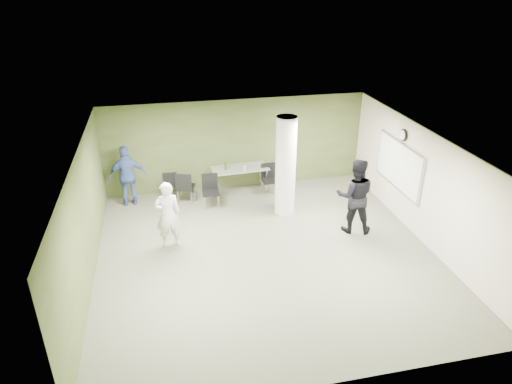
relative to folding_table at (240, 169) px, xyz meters
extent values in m
plane|color=#565543|center=(0.00, -3.55, -0.76)|extent=(8.00, 8.00, 0.00)
plane|color=white|center=(0.00, -3.55, 2.04)|extent=(8.00, 8.00, 0.00)
cube|color=#434E25|center=(0.00, 0.45, 0.64)|extent=(8.00, 2.80, 0.02)
cube|color=#434E25|center=(-4.00, -3.55, 0.64)|extent=(0.02, 8.00, 2.80)
cube|color=beige|center=(4.00, -3.55, 0.64)|extent=(0.02, 8.00, 2.80)
cylinder|color=silver|center=(1.00, -1.55, 0.64)|extent=(0.56, 0.56, 2.80)
cube|color=silver|center=(3.93, -2.35, 0.74)|extent=(0.04, 2.30, 1.30)
cube|color=white|center=(3.91, -2.35, 0.74)|extent=(0.02, 2.20, 1.20)
cylinder|color=black|center=(3.93, -2.35, 1.59)|extent=(0.05, 0.32, 0.32)
cylinder|color=white|center=(3.90, -2.35, 1.59)|extent=(0.02, 0.26, 0.26)
cube|color=gray|center=(0.01, 0.00, 0.03)|extent=(1.75, 0.86, 0.04)
cylinder|color=silver|center=(-0.74, -0.35, -0.38)|extent=(0.04, 0.04, 0.77)
cylinder|color=silver|center=(0.79, -0.24, -0.38)|extent=(0.04, 0.04, 0.77)
cylinder|color=silver|center=(-0.78, 0.25, -0.38)|extent=(0.04, 0.04, 0.77)
cylinder|color=silver|center=(0.75, 0.36, -0.38)|extent=(0.04, 0.04, 0.77)
cylinder|color=#1B521B|center=(-0.44, -0.06, 0.17)|extent=(0.07, 0.07, 0.25)
cylinder|color=#B2B2B7|center=(0.11, -0.25, 0.14)|extent=(0.06, 0.06, 0.18)
cylinder|color=#4C4C4C|center=(-1.48, -0.27, -0.62)|extent=(0.24, 0.24, 0.28)
cube|color=black|center=(-2.10, 0.10, -0.33)|extent=(0.45, 0.45, 0.05)
cube|color=black|center=(-2.11, -0.09, -0.10)|extent=(0.42, 0.05, 0.43)
cylinder|color=silver|center=(-1.92, 0.28, -0.56)|extent=(0.02, 0.02, 0.41)
cylinder|color=silver|center=(-2.27, 0.29, -0.56)|extent=(0.02, 0.02, 0.41)
cylinder|color=silver|center=(-1.93, -0.08, -0.56)|extent=(0.02, 0.02, 0.41)
cylinder|color=silver|center=(-2.29, -0.07, -0.56)|extent=(0.02, 0.02, 0.41)
cube|color=black|center=(-1.68, -0.32, -0.28)|extent=(0.61, 0.61, 0.05)
cube|color=black|center=(-1.74, -0.54, -0.02)|extent=(0.46, 0.17, 0.48)
cylinder|color=silver|center=(-1.42, -0.19, -0.53)|extent=(0.02, 0.02, 0.46)
cylinder|color=silver|center=(-1.81, -0.07, -0.53)|extent=(0.02, 0.02, 0.46)
cylinder|color=silver|center=(-1.54, -0.57, -0.53)|extent=(0.02, 0.02, 0.46)
cylinder|color=silver|center=(-1.93, -0.46, -0.53)|extent=(0.02, 0.02, 0.46)
cube|color=black|center=(-1.00, -0.83, -0.29)|extent=(0.50, 0.50, 0.05)
cube|color=black|center=(-0.99, -0.61, -0.03)|extent=(0.46, 0.06, 0.47)
cylinder|color=silver|center=(-1.20, -1.02, -0.54)|extent=(0.02, 0.02, 0.45)
cylinder|color=silver|center=(-0.81, -1.04, -0.54)|extent=(0.02, 0.02, 0.45)
cylinder|color=silver|center=(-1.19, -0.62, -0.54)|extent=(0.02, 0.02, 0.45)
cylinder|color=silver|center=(-0.79, -0.64, -0.54)|extent=(0.02, 0.02, 0.45)
cube|color=black|center=(0.87, -0.36, -0.30)|extent=(0.49, 0.49, 0.05)
cube|color=black|center=(0.86, -0.14, -0.05)|extent=(0.45, 0.06, 0.46)
cylinder|color=silver|center=(0.69, -0.56, -0.54)|extent=(0.02, 0.02, 0.44)
cylinder|color=silver|center=(1.08, -0.54, -0.54)|extent=(0.02, 0.02, 0.44)
cylinder|color=silver|center=(0.67, -0.17, -0.54)|extent=(0.02, 0.02, 0.44)
cylinder|color=silver|center=(1.06, -0.15, -0.54)|extent=(0.02, 0.02, 0.44)
imported|color=silver|center=(-2.25, -2.66, 0.11)|extent=(0.67, 0.47, 1.74)
imported|color=black|center=(2.47, -2.92, 0.25)|extent=(1.16, 1.02, 2.01)
imported|color=#3D5598|center=(-3.28, -0.15, 0.14)|extent=(1.09, 0.52, 1.81)
camera|label=1|loc=(-2.22, -12.59, 5.45)|focal=32.00mm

